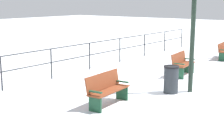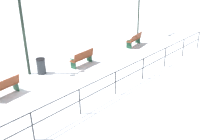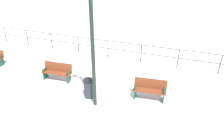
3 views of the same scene
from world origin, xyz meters
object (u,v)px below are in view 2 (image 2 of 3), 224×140
Objects in this scene: lamppost_middle at (21,17)px; bench_nearest at (135,39)px; trash_bin at (41,66)px; bench_second at (82,58)px; bench_third at (4,87)px.

bench_nearest is at bearing -100.65° from lamppost_middle.
lamppost_middle is at bearing 48.09° from trash_bin.
bench_nearest is 4.88m from bench_second.
trash_bin is (0.83, 2.29, -0.03)m from bench_second.
bench_third reaches higher than trash_bin.
bench_second is at bearing -114.66° from lamppost_middle.
trash_bin is at bearing 65.64° from bench_second.
lamppost_middle reaches higher than bench_second.
trash_bin is (0.86, -2.57, -0.03)m from bench_third.
trash_bin is (-0.45, -0.50, -2.73)m from lamppost_middle.
bench_nearest is 8.25m from lamppost_middle.
bench_second is at bearing -96.38° from bench_third.
bench_third is 1.69× the size of trash_bin.
bench_second is 4.86m from bench_third.
bench_nearest is 9.74m from bench_third.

